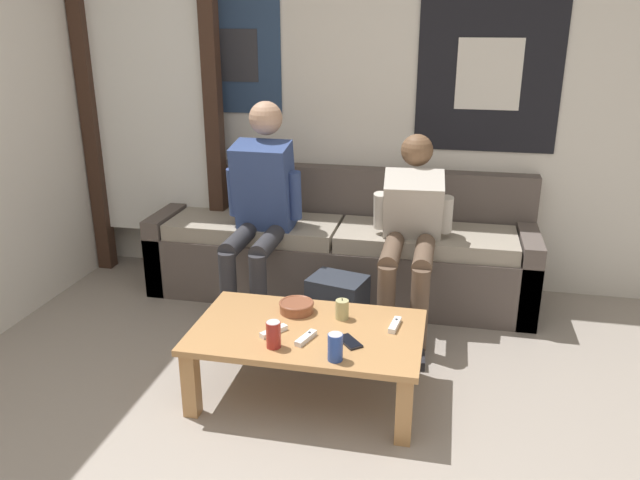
# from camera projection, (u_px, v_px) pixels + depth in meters

# --- Properties ---
(wall_back) EXTENTS (10.00, 0.07, 2.55)m
(wall_back) POSITION_uv_depth(u_px,v_px,m) (381.00, 94.00, 4.04)
(wall_back) COLOR silver
(wall_back) RESTS_ON ground_plane
(door_frame) EXTENTS (1.00, 0.10, 2.15)m
(door_frame) POSITION_uv_depth(u_px,v_px,m) (150.00, 104.00, 4.16)
(door_frame) COLOR #382319
(door_frame) RESTS_ON ground_plane
(couch) EXTENTS (2.47, 0.65, 0.80)m
(couch) POSITION_uv_depth(u_px,v_px,m) (340.00, 252.00, 4.11)
(couch) COLOR #564C47
(couch) RESTS_ON ground_plane
(coffee_table) EXTENTS (1.08, 0.65, 0.36)m
(coffee_table) POSITION_uv_depth(u_px,v_px,m) (307.00, 340.00, 2.96)
(coffee_table) COLOR #B27F4C
(coffee_table) RESTS_ON ground_plane
(person_seated_adult) EXTENTS (0.47, 0.83, 1.28)m
(person_seated_adult) POSITION_uv_depth(u_px,v_px,m) (260.00, 203.00, 3.75)
(person_seated_adult) COLOR #2D2D33
(person_seated_adult) RESTS_ON ground_plane
(person_seated_teen) EXTENTS (0.47, 0.91, 1.10)m
(person_seated_teen) POSITION_uv_depth(u_px,v_px,m) (411.00, 227.00, 3.59)
(person_seated_teen) COLOR brown
(person_seated_teen) RESTS_ON ground_plane
(backpack) EXTENTS (0.35, 0.32, 0.37)m
(backpack) POSITION_uv_depth(u_px,v_px,m) (337.00, 310.00, 3.54)
(backpack) COLOR #282D38
(backpack) RESTS_ON ground_plane
(ceramic_bowl) EXTENTS (0.18, 0.18, 0.06)m
(ceramic_bowl) POSITION_uv_depth(u_px,v_px,m) (297.00, 306.00, 3.10)
(ceramic_bowl) COLOR brown
(ceramic_bowl) RESTS_ON coffee_table
(pillar_candle) EXTENTS (0.06, 0.06, 0.11)m
(pillar_candle) POSITION_uv_depth(u_px,v_px,m) (342.00, 309.00, 3.03)
(pillar_candle) COLOR tan
(pillar_candle) RESTS_ON coffee_table
(drink_can_blue) EXTENTS (0.07, 0.07, 0.12)m
(drink_can_blue) POSITION_uv_depth(u_px,v_px,m) (335.00, 347.00, 2.66)
(drink_can_blue) COLOR #28479E
(drink_can_blue) RESTS_ON coffee_table
(drink_can_red) EXTENTS (0.07, 0.07, 0.12)m
(drink_can_red) POSITION_uv_depth(u_px,v_px,m) (273.00, 335.00, 2.76)
(drink_can_red) COLOR maroon
(drink_can_red) RESTS_ON coffee_table
(game_controller_near_left) EXTENTS (0.08, 0.15, 0.03)m
(game_controller_near_left) POSITION_uv_depth(u_px,v_px,m) (306.00, 338.00, 2.83)
(game_controller_near_left) COLOR white
(game_controller_near_left) RESTS_ON coffee_table
(game_controller_near_right) EXTENTS (0.05, 0.15, 0.03)m
(game_controller_near_right) POSITION_uv_depth(u_px,v_px,m) (395.00, 325.00, 2.95)
(game_controller_near_right) COLOR white
(game_controller_near_right) RESTS_ON coffee_table
(game_controller_far_center) EXTENTS (0.11, 0.14, 0.03)m
(game_controller_far_center) POSITION_uv_depth(u_px,v_px,m) (274.00, 331.00, 2.89)
(game_controller_far_center) COLOR white
(game_controller_far_center) RESTS_ON coffee_table
(cell_phone) EXTENTS (0.14, 0.15, 0.01)m
(cell_phone) POSITION_uv_depth(u_px,v_px,m) (349.00, 342.00, 2.82)
(cell_phone) COLOR black
(cell_phone) RESTS_ON coffee_table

